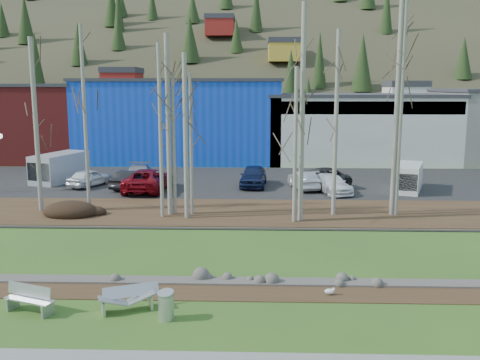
{
  "coord_description": "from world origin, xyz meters",
  "views": [
    {
      "loc": [
        1.81,
        -16.78,
        7.6
      ],
      "look_at": [
        0.86,
        12.08,
        2.5
      ],
      "focal_mm": 40.0,
      "sensor_mm": 36.0,
      "label": 1
    }
  ],
  "objects_px": {
    "car_5": "(303,180)",
    "car_7": "(331,184)",
    "bench_intact": "(30,299)",
    "car_3": "(139,176)",
    "car_2": "(148,180)",
    "seagull": "(330,291)",
    "van_grey": "(58,168)",
    "car_1": "(130,179)",
    "car_4": "(253,176)",
    "car_0": "(89,178)",
    "car_6": "(322,176)",
    "bench_damaged": "(128,298)",
    "van_white": "(407,178)",
    "litter_bin": "(166,307)"
  },
  "relations": [
    {
      "from": "car_1",
      "to": "van_white",
      "type": "distance_m",
      "value": 20.14
    },
    {
      "from": "seagull",
      "to": "van_white",
      "type": "relative_size",
      "value": 0.09
    },
    {
      "from": "car_2",
      "to": "bench_intact",
      "type": "bearing_deg",
      "value": 93.95
    },
    {
      "from": "litter_bin",
      "to": "car_4",
      "type": "relative_size",
      "value": 0.2
    },
    {
      "from": "bench_intact",
      "to": "litter_bin",
      "type": "bearing_deg",
      "value": 14.87
    },
    {
      "from": "bench_intact",
      "to": "car_3",
      "type": "xyz_separation_m",
      "value": [
        -1.27,
        22.67,
        0.44
      ]
    },
    {
      "from": "car_2",
      "to": "litter_bin",
      "type": "bearing_deg",
      "value": 106.58
    },
    {
      "from": "car_1",
      "to": "car_3",
      "type": "bearing_deg",
      "value": -95.07
    },
    {
      "from": "car_3",
      "to": "car_5",
      "type": "bearing_deg",
      "value": -13.92
    },
    {
      "from": "bench_intact",
      "to": "car_2",
      "type": "bearing_deg",
      "value": 110.86
    },
    {
      "from": "bench_damaged",
      "to": "seagull",
      "type": "xyz_separation_m",
      "value": [
        7.08,
        1.52,
        -0.26
      ]
    },
    {
      "from": "van_grey",
      "to": "bench_intact",
      "type": "bearing_deg",
      "value": -54.82
    },
    {
      "from": "seagull",
      "to": "car_0",
      "type": "height_order",
      "value": "car_0"
    },
    {
      "from": "car_3",
      "to": "car_2",
      "type": "bearing_deg",
      "value": -70.09
    },
    {
      "from": "van_grey",
      "to": "car_1",
      "type": "bearing_deg",
      "value": -4.8
    },
    {
      "from": "bench_damaged",
      "to": "litter_bin",
      "type": "bearing_deg",
      "value": -48.78
    },
    {
      "from": "car_6",
      "to": "van_white",
      "type": "bearing_deg",
      "value": 134.94
    },
    {
      "from": "car_2",
      "to": "car_0",
      "type": "bearing_deg",
      "value": -14.74
    },
    {
      "from": "bench_damaged",
      "to": "car_3",
      "type": "height_order",
      "value": "car_3"
    },
    {
      "from": "bench_damaged",
      "to": "car_6",
      "type": "relative_size",
      "value": 0.4
    },
    {
      "from": "car_5",
      "to": "car_7",
      "type": "distance_m",
      "value": 2.27
    },
    {
      "from": "car_6",
      "to": "van_white",
      "type": "relative_size",
      "value": 1.06
    },
    {
      "from": "car_6",
      "to": "van_white",
      "type": "distance_m",
      "value": 6.16
    },
    {
      "from": "car_0",
      "to": "van_white",
      "type": "xyz_separation_m",
      "value": [
        23.41,
        -1.01,
        0.3
      ]
    },
    {
      "from": "seagull",
      "to": "car_4",
      "type": "bearing_deg",
      "value": 98.89
    },
    {
      "from": "litter_bin",
      "to": "car_0",
      "type": "relative_size",
      "value": 0.23
    },
    {
      "from": "car_3",
      "to": "car_4",
      "type": "relative_size",
      "value": 1.15
    },
    {
      "from": "car_3",
      "to": "van_white",
      "type": "height_order",
      "value": "van_white"
    },
    {
      "from": "car_1",
      "to": "car_3",
      "type": "xyz_separation_m",
      "value": [
        0.39,
        1.08,
        0.1
      ]
    },
    {
      "from": "car_5",
      "to": "van_white",
      "type": "bearing_deg",
      "value": 164.32
    },
    {
      "from": "bench_intact",
      "to": "car_1",
      "type": "bearing_deg",
      "value": 114.84
    },
    {
      "from": "car_4",
      "to": "car_5",
      "type": "height_order",
      "value": "car_4"
    },
    {
      "from": "bench_damaged",
      "to": "van_white",
      "type": "height_order",
      "value": "van_white"
    },
    {
      "from": "seagull",
      "to": "car_3",
      "type": "height_order",
      "value": "car_3"
    },
    {
      "from": "car_3",
      "to": "car_6",
      "type": "distance_m",
      "value": 13.94
    },
    {
      "from": "car_7",
      "to": "car_6",
      "type": "bearing_deg",
      "value": 78.69
    },
    {
      "from": "car_5",
      "to": "car_6",
      "type": "bearing_deg",
      "value": -147.58
    },
    {
      "from": "car_2",
      "to": "van_grey",
      "type": "xyz_separation_m",
      "value": [
        -7.82,
        3.44,
        0.31
      ]
    },
    {
      "from": "car_1",
      "to": "car_3",
      "type": "relative_size",
      "value": 0.77
    },
    {
      "from": "car_2",
      "to": "van_grey",
      "type": "distance_m",
      "value": 8.54
    },
    {
      "from": "bench_damaged",
      "to": "car_2",
      "type": "bearing_deg",
      "value": 77.16
    },
    {
      "from": "car_0",
      "to": "car_5",
      "type": "xyz_separation_m",
      "value": [
        16.02,
        -0.57,
        -0.0
      ]
    },
    {
      "from": "bench_damaged",
      "to": "van_grey",
      "type": "xyz_separation_m",
      "value": [
        -11.28,
        23.86,
        0.82
      ]
    },
    {
      "from": "bench_damaged",
      "to": "seagull",
      "type": "distance_m",
      "value": 7.25
    },
    {
      "from": "seagull",
      "to": "bench_intact",
      "type": "bearing_deg",
      "value": -169.63
    },
    {
      "from": "car_1",
      "to": "car_2",
      "type": "distance_m",
      "value": 1.78
    },
    {
      "from": "litter_bin",
      "to": "car_6",
      "type": "distance_m",
      "value": 24.99
    },
    {
      "from": "bench_intact",
      "to": "car_0",
      "type": "distance_m",
      "value": 22.79
    },
    {
      "from": "bench_intact",
      "to": "bench_damaged",
      "type": "height_order",
      "value": "bench_intact"
    },
    {
      "from": "bench_intact",
      "to": "car_1",
      "type": "relative_size",
      "value": 0.47
    }
  ]
}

